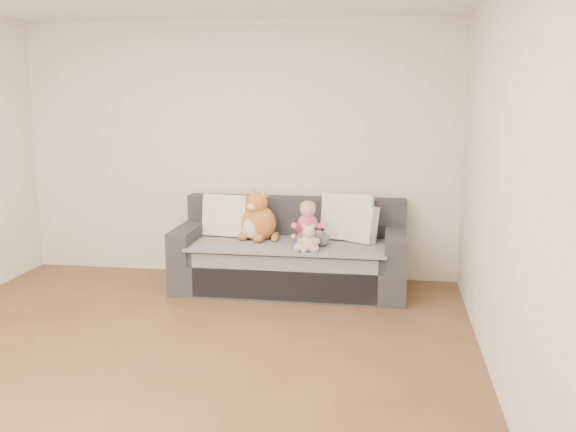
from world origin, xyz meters
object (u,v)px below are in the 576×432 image
Objects in this scene: teddy_bear at (309,240)px; sippy_cup at (297,241)px; plush_cat at (258,220)px; sofa at (291,257)px; toddler at (308,227)px.

teddy_bear is 0.20m from sippy_cup.
plush_cat is 0.52m from sippy_cup.
teddy_bear reaches higher than sippy_cup.
sippy_cup is at bearing -69.10° from sofa.
plush_cat is at bearing 148.24° from sippy_cup.
sippy_cup is at bearing 121.27° from teddy_bear.
sofa is 4.21× the size of plush_cat.
toddler is at bearing 45.66° from sippy_cup.
plush_cat reaches higher than sofa.
teddy_bear is at bearing -84.85° from toddler.
toddler is 0.83× the size of plush_cat.
sofa is 8.56× the size of teddy_bear.
teddy_bear is (0.22, -0.41, 0.27)m from sofa.
toddler is 1.68× the size of teddy_bear.
teddy_bear is (0.55, -0.41, -0.09)m from plush_cat.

